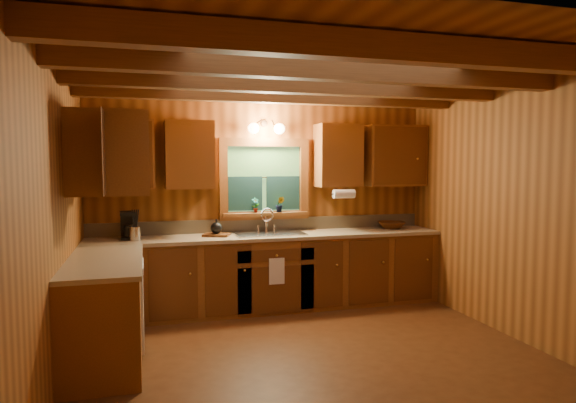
% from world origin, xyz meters
% --- Properties ---
extents(room, '(4.20, 4.20, 4.20)m').
position_xyz_m(room, '(0.00, 0.00, 1.30)').
color(room, '#4F2B13').
rests_on(room, ground).
extents(ceiling_beams, '(4.20, 2.54, 0.18)m').
position_xyz_m(ceiling_beams, '(0.00, 0.00, 2.49)').
color(ceiling_beams, brown).
rests_on(ceiling_beams, room).
extents(base_cabinets, '(4.20, 2.22, 0.86)m').
position_xyz_m(base_cabinets, '(-0.49, 1.28, 0.43)').
color(base_cabinets, brown).
rests_on(base_cabinets, ground).
extents(countertop, '(4.20, 2.24, 0.04)m').
position_xyz_m(countertop, '(-0.48, 1.29, 0.88)').
color(countertop, tan).
rests_on(countertop, base_cabinets).
extents(backsplash, '(4.20, 0.02, 0.16)m').
position_xyz_m(backsplash, '(0.00, 1.89, 0.98)').
color(backsplash, tan).
rests_on(backsplash, room).
extents(dishwasher_panel, '(0.02, 0.60, 0.80)m').
position_xyz_m(dishwasher_panel, '(-1.47, 0.68, 0.43)').
color(dishwasher_panel, white).
rests_on(dishwasher_panel, base_cabinets).
extents(upper_cabinets, '(4.19, 1.77, 0.78)m').
position_xyz_m(upper_cabinets, '(-0.56, 1.42, 1.84)').
color(upper_cabinets, brown).
rests_on(upper_cabinets, room).
extents(window, '(1.12, 0.08, 1.00)m').
position_xyz_m(window, '(0.00, 1.87, 1.53)').
color(window, brown).
rests_on(window, room).
extents(window_sill, '(1.06, 0.14, 0.04)m').
position_xyz_m(window_sill, '(0.00, 1.82, 1.12)').
color(window_sill, brown).
rests_on(window_sill, room).
extents(wall_sconce, '(0.45, 0.21, 0.17)m').
position_xyz_m(wall_sconce, '(0.00, 1.75, 2.16)').
color(wall_sconce, black).
rests_on(wall_sconce, room).
extents(paper_towel_roll, '(0.27, 0.11, 0.11)m').
position_xyz_m(paper_towel_roll, '(0.92, 1.53, 1.37)').
color(paper_towel_roll, white).
rests_on(paper_towel_roll, upper_cabinets).
extents(dish_towel, '(0.18, 0.01, 0.30)m').
position_xyz_m(dish_towel, '(0.00, 1.26, 0.52)').
color(dish_towel, white).
rests_on(dish_towel, base_cabinets).
extents(sink, '(0.82, 0.48, 0.43)m').
position_xyz_m(sink, '(0.00, 1.60, 0.86)').
color(sink, silver).
rests_on(sink, countertop).
extents(coffee_maker, '(0.17, 0.22, 0.31)m').
position_xyz_m(coffee_maker, '(-1.61, 1.66, 1.05)').
color(coffee_maker, black).
rests_on(coffee_maker, countertop).
extents(utensil_crock, '(0.12, 0.12, 0.34)m').
position_xyz_m(utensil_crock, '(-1.54, 1.53, 0.98)').
color(utensil_crock, silver).
rests_on(utensil_crock, countertop).
extents(cutting_board, '(0.35, 0.30, 0.03)m').
position_xyz_m(cutting_board, '(-0.63, 1.62, 0.91)').
color(cutting_board, '#542C12').
rests_on(cutting_board, countertop).
extents(teakettle, '(0.13, 0.13, 0.17)m').
position_xyz_m(teakettle, '(-0.63, 1.62, 0.99)').
color(teakettle, black).
rests_on(teakettle, cutting_board).
extents(wicker_basket, '(0.47, 0.47, 0.09)m').
position_xyz_m(wicker_basket, '(1.64, 1.67, 0.94)').
color(wicker_basket, '#48230C').
rests_on(wicker_basket, countertop).
extents(potted_plant_left, '(0.11, 0.09, 0.19)m').
position_xyz_m(potted_plant_left, '(-0.12, 1.82, 1.23)').
color(potted_plant_left, '#542C12').
rests_on(potted_plant_left, window_sill).
extents(potted_plant_right, '(0.13, 0.11, 0.19)m').
position_xyz_m(potted_plant_right, '(0.18, 1.79, 1.24)').
color(potted_plant_right, '#542C12').
rests_on(potted_plant_right, window_sill).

